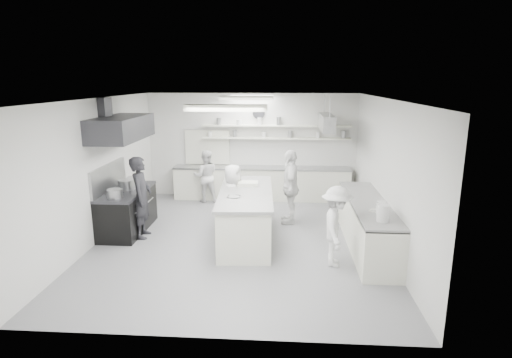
# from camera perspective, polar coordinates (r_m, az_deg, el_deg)

# --- Properties ---
(floor) EXTENTS (6.00, 7.00, 0.02)m
(floor) POSITION_cam_1_polar(r_m,az_deg,el_deg) (9.05, -2.26, -8.44)
(floor) COLOR gray
(floor) RESTS_ON ground
(ceiling) EXTENTS (6.00, 7.00, 0.02)m
(ceiling) POSITION_cam_1_polar(r_m,az_deg,el_deg) (8.40, -2.45, 11.05)
(ceiling) COLOR silver
(ceiling) RESTS_ON wall_back
(wall_back) EXTENTS (6.00, 0.04, 3.00)m
(wall_back) POSITION_cam_1_polar(r_m,az_deg,el_deg) (12.02, -0.56, 4.58)
(wall_back) COLOR silver
(wall_back) RESTS_ON floor
(wall_front) EXTENTS (6.00, 0.04, 3.00)m
(wall_front) POSITION_cam_1_polar(r_m,az_deg,el_deg) (5.27, -6.46, -7.39)
(wall_front) COLOR silver
(wall_front) RESTS_ON floor
(wall_left) EXTENTS (0.04, 7.00, 3.00)m
(wall_left) POSITION_cam_1_polar(r_m,az_deg,el_deg) (9.40, -20.86, 1.15)
(wall_left) COLOR silver
(wall_left) RESTS_ON floor
(wall_right) EXTENTS (0.04, 7.00, 3.00)m
(wall_right) POSITION_cam_1_polar(r_m,az_deg,el_deg) (8.80, 17.47, 0.61)
(wall_right) COLOR silver
(wall_right) RESTS_ON floor
(stove) EXTENTS (0.80, 1.80, 0.90)m
(stove) POSITION_cam_1_polar(r_m,az_deg,el_deg) (9.86, -17.27, -4.33)
(stove) COLOR black
(stove) RESTS_ON floor
(exhaust_hood) EXTENTS (0.85, 2.00, 0.50)m
(exhaust_hood) POSITION_cam_1_polar(r_m,az_deg,el_deg) (9.47, -18.08, 6.68)
(exhaust_hood) COLOR #323338
(exhaust_hood) RESTS_ON wall_left
(back_counter) EXTENTS (5.00, 0.60, 0.92)m
(back_counter) POSITION_cam_1_polar(r_m,az_deg,el_deg) (11.92, 0.78, -0.61)
(back_counter) COLOR silver
(back_counter) RESTS_ON floor
(shelf_lower) EXTENTS (4.20, 0.26, 0.04)m
(shelf_lower) POSITION_cam_1_polar(r_m,az_deg,el_deg) (11.82, 2.79, 5.64)
(shelf_lower) COLOR silver
(shelf_lower) RESTS_ON wall_back
(shelf_upper) EXTENTS (4.20, 0.26, 0.04)m
(shelf_upper) POSITION_cam_1_polar(r_m,az_deg,el_deg) (11.78, 2.81, 7.32)
(shelf_upper) COLOR silver
(shelf_upper) RESTS_ON wall_back
(pass_through_window) EXTENTS (1.30, 0.04, 1.00)m
(pass_through_window) POSITION_cam_1_polar(r_m,az_deg,el_deg) (12.18, -6.70, 4.37)
(pass_through_window) COLOR black
(pass_through_window) RESTS_ON wall_back
(wall_clock) EXTENTS (0.32, 0.05, 0.32)m
(wall_clock) POSITION_cam_1_polar(r_m,az_deg,el_deg) (11.86, 0.39, 9.08)
(wall_clock) COLOR silver
(wall_clock) RESTS_ON wall_back
(right_counter) EXTENTS (0.74, 3.30, 0.94)m
(right_counter) POSITION_cam_1_polar(r_m,az_deg,el_deg) (8.81, 15.07, -6.18)
(right_counter) COLOR silver
(right_counter) RESTS_ON floor
(pot_rack) EXTENTS (0.30, 1.60, 0.40)m
(pot_rack) POSITION_cam_1_polar(r_m,az_deg,el_deg) (10.85, 9.66, 7.68)
(pot_rack) COLOR #9B9DA0
(pot_rack) RESTS_ON ceiling
(light_fixture_front) EXTENTS (1.30, 0.25, 0.10)m
(light_fixture_front) POSITION_cam_1_polar(r_m,az_deg,el_deg) (6.62, -4.17, 9.74)
(light_fixture_front) COLOR silver
(light_fixture_front) RESTS_ON ceiling
(light_fixture_rear) EXTENTS (1.30, 0.25, 0.10)m
(light_fixture_rear) POSITION_cam_1_polar(r_m,az_deg,el_deg) (10.19, -1.33, 11.10)
(light_fixture_rear) COLOR silver
(light_fixture_rear) RESTS_ON ceiling
(prep_island) EXTENTS (1.18, 2.81, 1.02)m
(prep_island) POSITION_cam_1_polar(r_m,az_deg,el_deg) (8.95, -1.39, -5.13)
(prep_island) COLOR silver
(prep_island) RESTS_ON floor
(stove_pot) EXTENTS (0.36, 0.36, 0.27)m
(stove_pot) POSITION_cam_1_polar(r_m,az_deg,el_deg) (9.76, -17.39, -0.88)
(stove_pot) COLOR #9B9DA0
(stove_pot) RESTS_ON stove
(cook_stove) EXTENTS (0.49, 0.69, 1.79)m
(cook_stove) POSITION_cam_1_polar(r_m,az_deg,el_deg) (9.28, -15.50, -2.45)
(cook_stove) COLOR black
(cook_stove) RESTS_ON floor
(cook_back) EXTENTS (0.77, 0.63, 1.47)m
(cook_back) POSITION_cam_1_polar(r_m,az_deg,el_deg) (11.69, -6.90, 0.40)
(cook_back) COLOR white
(cook_back) RESTS_ON floor
(cook_island_left) EXTENTS (0.65, 0.84, 1.53)m
(cook_island_left) POSITION_cam_1_polar(r_m,az_deg,el_deg) (9.43, -3.18, -2.54)
(cook_island_left) COLOR white
(cook_island_left) RESTS_ON floor
(cook_island_right) EXTENTS (0.46, 1.05, 1.78)m
(cook_island_right) POSITION_cam_1_polar(r_m,az_deg,el_deg) (9.88, 4.75, -1.07)
(cook_island_right) COLOR white
(cook_island_right) RESTS_ON floor
(cook_right) EXTENTS (0.66, 1.03, 1.51)m
(cook_right) POSITION_cam_1_polar(r_m,az_deg,el_deg) (7.77, 10.97, -6.43)
(cook_right) COLOR white
(cook_right) RESTS_ON floor
(bowl_island_a) EXTENTS (0.31, 0.31, 0.07)m
(bowl_island_a) POSITION_cam_1_polar(r_m,az_deg,el_deg) (8.39, -3.09, -2.56)
(bowl_island_a) COLOR #9B9DA0
(bowl_island_a) RESTS_ON prep_island
(bowl_island_b) EXTENTS (0.20, 0.20, 0.06)m
(bowl_island_b) POSITION_cam_1_polar(r_m,az_deg,el_deg) (9.24, -1.99, -1.04)
(bowl_island_b) COLOR silver
(bowl_island_b) RESTS_ON prep_island
(bowl_right) EXTENTS (0.28, 0.28, 0.05)m
(bowl_right) POSITION_cam_1_polar(r_m,az_deg,el_deg) (8.08, 16.10, -4.35)
(bowl_right) COLOR silver
(bowl_right) RESTS_ON right_counter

